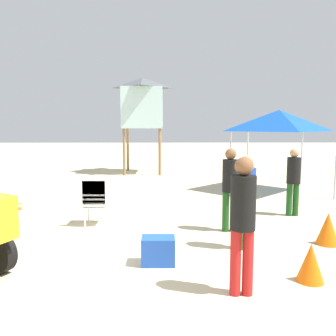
# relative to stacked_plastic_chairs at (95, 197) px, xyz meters

# --- Properties ---
(ground) EXTENTS (80.00, 80.00, 0.00)m
(ground) POSITION_rel_stacked_plastic_chairs_xyz_m (0.47, -1.85, -0.65)
(ground) COLOR beige
(stacked_plastic_chairs) EXTENTS (0.48, 0.48, 1.11)m
(stacked_plastic_chairs) POSITION_rel_stacked_plastic_chairs_xyz_m (0.00, 0.00, 0.00)
(stacked_plastic_chairs) COLOR white
(stacked_plastic_chairs) RESTS_ON ground
(lifeguard_near_left) EXTENTS (0.32, 0.32, 1.64)m
(lifeguard_near_left) POSITION_rel_stacked_plastic_chairs_xyz_m (4.63, 0.85, 0.29)
(lifeguard_near_left) COLOR #194C19
(lifeguard_near_left) RESTS_ON ground
(lifeguard_near_center) EXTENTS (0.32, 0.32, 1.80)m
(lifeguard_near_center) POSITION_rel_stacked_plastic_chairs_xyz_m (2.50, -3.21, 0.39)
(lifeguard_near_center) COLOR red
(lifeguard_near_center) RESTS_ON ground
(lifeguard_near_right) EXTENTS (0.32, 0.32, 1.68)m
(lifeguard_near_right) POSITION_rel_stacked_plastic_chairs_xyz_m (2.94, -1.50, 0.31)
(lifeguard_near_right) COLOR #194C19
(lifeguard_near_right) RESTS_ON ground
(lifeguard_far_right) EXTENTS (0.32, 0.32, 1.72)m
(lifeguard_far_right) POSITION_rel_stacked_plastic_chairs_xyz_m (2.86, -0.42, 0.34)
(lifeguard_far_right) COLOR #194C19
(lifeguard_far_right) RESTS_ON ground
(popup_canopy) EXTENTS (2.68, 2.68, 2.70)m
(popup_canopy) POSITION_rel_stacked_plastic_chairs_xyz_m (5.26, 4.08, 1.69)
(popup_canopy) COLOR #B2B2B7
(popup_canopy) RESTS_ON ground
(lifeguard_tower) EXTENTS (1.98, 1.98, 4.32)m
(lifeguard_tower) POSITION_rel_stacked_plastic_chairs_xyz_m (0.53, 8.73, 2.54)
(lifeguard_tower) COLOR olive
(lifeguard_tower) RESTS_ON ground
(traffic_cone_near) EXTENTS (0.38, 0.38, 0.55)m
(traffic_cone_near) POSITION_rel_stacked_plastic_chairs_xyz_m (3.56, -2.83, -0.38)
(traffic_cone_near) COLOR orange
(traffic_cone_near) RESTS_ON ground
(traffic_cone_far) EXTENTS (0.42, 0.42, 0.60)m
(traffic_cone_far) POSITION_rel_stacked_plastic_chairs_xyz_m (4.52, -1.26, -0.35)
(traffic_cone_far) COLOR orange
(traffic_cone_far) RESTS_ON ground
(cooler_box) EXTENTS (0.53, 0.36, 0.44)m
(cooler_box) POSITION_rel_stacked_plastic_chairs_xyz_m (1.41, -2.17, -0.43)
(cooler_box) COLOR blue
(cooler_box) RESTS_ON ground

